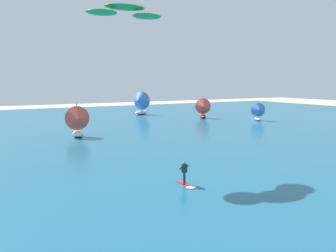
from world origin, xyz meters
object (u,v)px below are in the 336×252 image
(kitesurfer, at_px, (186,177))
(sailboat_mid_right, at_px, (78,121))
(sailboat_center_horizon, at_px, (203,108))
(kite, at_px, (125,11))
(sailboat_outermost, at_px, (258,112))
(sailboat_anchored_offshore, at_px, (140,103))

(kitesurfer, xyz_separation_m, sailboat_mid_right, (-1.31, 24.50, 1.46))
(kitesurfer, bearing_deg, sailboat_center_horizon, 53.49)
(kitesurfer, height_order, kite, kite)
(kite, xyz_separation_m, sailboat_mid_right, (-0.88, 14.75, -11.39))
(kitesurfer, bearing_deg, kite, 92.57)
(sailboat_outermost, distance_m, sailboat_mid_right, 34.13)
(sailboat_anchored_offshore, bearing_deg, kitesurfer, -110.73)
(kitesurfer, relative_size, sailboat_mid_right, 0.44)
(sailboat_center_horizon, bearing_deg, sailboat_outermost, -52.36)
(sailboat_outermost, bearing_deg, sailboat_center_horizon, 127.64)
(sailboat_mid_right, bearing_deg, kitesurfer, -86.93)
(kitesurfer, height_order, sailboat_outermost, sailboat_outermost)
(sailboat_outermost, bearing_deg, sailboat_anchored_offshore, 124.41)
(kitesurfer, distance_m, sailboat_center_horizon, 44.08)
(sailboat_anchored_offshore, relative_size, sailboat_center_horizon, 1.29)
(sailboat_outermost, xyz_separation_m, sailboat_center_horizon, (-6.52, 8.45, 0.30))
(kitesurfer, bearing_deg, sailboat_anchored_offshore, 69.27)
(kitesurfer, height_order, sailboat_mid_right, sailboat_mid_right)
(sailboat_mid_right, height_order, sailboat_anchored_offshore, sailboat_anchored_offshore)
(sailboat_center_horizon, bearing_deg, kitesurfer, -126.51)
(sailboat_outermost, height_order, sailboat_mid_right, sailboat_mid_right)
(kitesurfer, distance_m, sailboat_outermost, 42.41)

